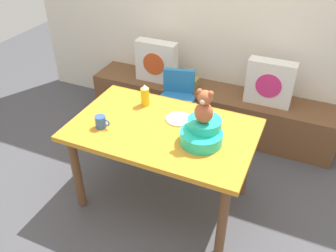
# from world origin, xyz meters

# --- Properties ---
(ground_plane) EXTENTS (8.00, 8.00, 0.00)m
(ground_plane) POSITION_xyz_m (0.00, 0.00, 0.00)
(ground_plane) COLOR #4C4C51
(back_wall) EXTENTS (4.40, 0.10, 2.60)m
(back_wall) POSITION_xyz_m (0.00, 1.45, 1.30)
(back_wall) COLOR silver
(back_wall) RESTS_ON ground_plane
(window_bench) EXTENTS (2.60, 0.44, 0.46)m
(window_bench) POSITION_xyz_m (0.00, 1.18, 0.23)
(window_bench) COLOR brown
(window_bench) RESTS_ON ground_plane
(pillow_floral_left) EXTENTS (0.44, 0.15, 0.44)m
(pillow_floral_left) POSITION_xyz_m (-0.60, 1.16, 0.68)
(pillow_floral_left) COLOR white
(pillow_floral_left) RESTS_ON window_bench
(pillow_floral_right) EXTENTS (0.44, 0.15, 0.44)m
(pillow_floral_right) POSITION_xyz_m (0.59, 1.16, 0.68)
(pillow_floral_right) COLOR white
(pillow_floral_right) RESTS_ON window_bench
(book_stack) EXTENTS (0.20, 0.14, 0.10)m
(book_stack) POSITION_xyz_m (-0.23, 1.18, 0.51)
(book_stack) COLOR olive
(book_stack) RESTS_ON window_bench
(dining_table) EXTENTS (1.38, 0.86, 0.74)m
(dining_table) POSITION_xyz_m (0.00, 0.00, 0.64)
(dining_table) COLOR orange
(dining_table) RESTS_ON ground_plane
(highchair) EXTENTS (0.40, 0.50, 0.79)m
(highchair) POSITION_xyz_m (-0.19, 0.74, 0.52)
(highchair) COLOR #2672B2
(highchair) RESTS_ON ground_plane
(infant_seat_teal) EXTENTS (0.30, 0.33, 0.16)m
(infant_seat_teal) POSITION_xyz_m (0.32, -0.04, 0.81)
(infant_seat_teal) COLOR #23C6A4
(infant_seat_teal) RESTS_ON dining_table
(teddy_bear) EXTENTS (0.13, 0.12, 0.25)m
(teddy_bear) POSITION_xyz_m (0.32, -0.04, 1.02)
(teddy_bear) COLOR #AF5B37
(teddy_bear) RESTS_ON infant_seat_teal
(ketchup_bottle) EXTENTS (0.07, 0.07, 0.18)m
(ketchup_bottle) POSITION_xyz_m (-0.27, 0.24, 0.83)
(ketchup_bottle) COLOR gold
(ketchup_bottle) RESTS_ON dining_table
(coffee_mug) EXTENTS (0.12, 0.08, 0.09)m
(coffee_mug) POSITION_xyz_m (-0.42, -0.18, 0.79)
(coffee_mug) COLOR #335999
(coffee_mug) RESTS_ON dining_table
(dinner_plate_near) EXTENTS (0.20, 0.20, 0.01)m
(dinner_plate_near) POSITION_xyz_m (0.07, 0.15, 0.75)
(dinner_plate_near) COLOR white
(dinner_plate_near) RESTS_ON dining_table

